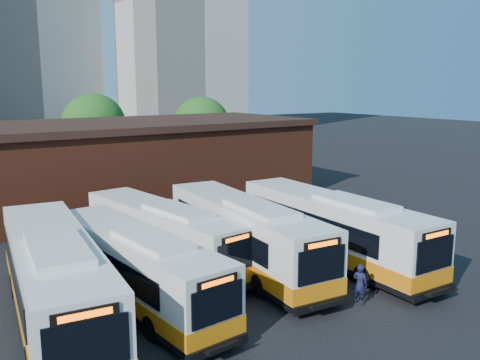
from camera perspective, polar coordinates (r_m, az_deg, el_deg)
ground at (r=24.97m, az=5.63°, el=-10.97°), size 220.00×220.00×0.00m
bus_farwest at (r=21.16m, az=-20.09°, el=-10.83°), size 4.28×13.64×3.66m
bus_west at (r=22.16m, az=-11.57°, el=-9.87°), size 3.48×12.19×3.28m
bus_midwest at (r=26.47m, az=-8.65°, el=-6.36°), size 3.96×12.23×3.28m
bus_mideast at (r=25.77m, az=0.49°, el=-6.41°), size 3.90×13.28×3.57m
bus_east at (r=27.26m, az=10.34°, el=-5.61°), size 3.23×13.28×3.59m
transit_worker at (r=22.49m, az=13.32°, el=-11.31°), size 0.61×0.74×1.75m
depot_building at (r=41.05m, az=-12.43°, el=2.09°), size 28.60×12.60×6.40m
tree_mid at (r=54.63m, az=-16.07°, el=5.91°), size 6.56×6.56×8.36m
tree_east at (r=56.38m, az=-4.35°, el=6.17°), size 6.24×6.24×7.96m
tower_right at (r=98.02m, az=-6.82°, el=19.44°), size 18.00×18.00×49.20m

